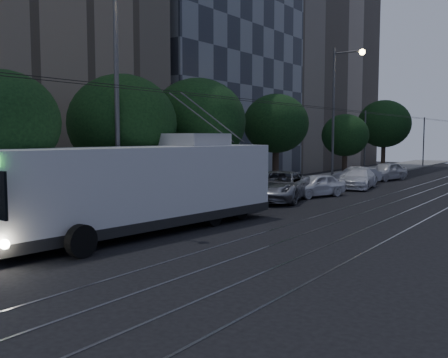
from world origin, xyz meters
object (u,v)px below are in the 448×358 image
pickup_silver (279,186)px  car_white_c (356,176)px  car_white_b (358,179)px  trolleybus (147,187)px  streetlamp_near (124,83)px  car_white_d (386,171)px  streetlamp_far (339,103)px  car_white_a (315,185)px

pickup_silver → car_white_c: pickup_silver is taller
car_white_b → trolleybus: bearing=-102.0°
pickup_silver → streetlamp_near: streetlamp_near is taller
trolleybus → car_white_c: size_ratio=3.15×
car_white_c → streetlamp_near: size_ratio=0.42×
pickup_silver → car_white_c: (0.11, 11.96, -0.17)m
pickup_silver → car_white_d: size_ratio=1.34×
car_white_c → streetlamp_near: bearing=-69.2°
trolleybus → car_white_b: trolleybus is taller
streetlamp_near → car_white_c: bearing=87.9°
trolleybus → streetlamp_far: bearing=100.4°
pickup_silver → car_white_d: (0.83, 16.96, -0.08)m
trolleybus → streetlamp_near: bearing=-175.9°
trolleybus → pickup_silver: trolleybus is taller
car_white_a → pickup_silver: bearing=-87.4°
pickup_silver → car_white_d: 16.98m
streetlamp_near → car_white_d: bearing=86.8°
car_white_a → streetlamp_near: streetlamp_near is taller
car_white_a → car_white_d: size_ratio=0.92×
car_white_d → streetlamp_far: (-2.18, -5.28, 5.59)m
trolleybus → streetlamp_far: 23.67m
car_white_d → streetlamp_near: 28.90m
car_white_c → trolleybus: bearing=-66.2°
pickup_silver → car_white_a: bearing=59.2°
car_white_a → streetlamp_near: (-1.66, -14.41, 5.21)m
car_white_d → streetlamp_far: size_ratio=0.43×
pickup_silver → car_white_c: size_ratio=1.48×
car_white_a → car_white_d: 13.98m
streetlamp_near → streetlamp_far: bearing=91.5°
pickup_silver → car_white_c: bearing=75.4°
car_white_a → car_white_b: car_white_a is taller
streetlamp_near → pickup_silver: bearing=86.2°
car_white_c → car_white_d: 5.05m
streetlamp_near → car_white_b: bearing=84.2°
car_white_a → car_white_c: bearing=114.3°
pickup_silver → car_white_a: pickup_silver is taller
streetlamp_near → car_white_a: bearing=83.4°
car_white_a → streetlamp_near: size_ratio=0.43×
pickup_silver → streetlamp_near: 12.53m
pickup_silver → streetlamp_near: bearing=-107.9°
car_white_d → streetlamp_far: bearing=-99.6°
pickup_silver → car_white_c: 11.96m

